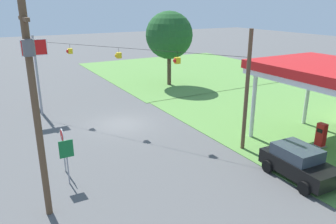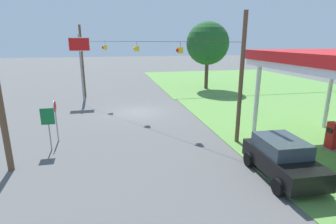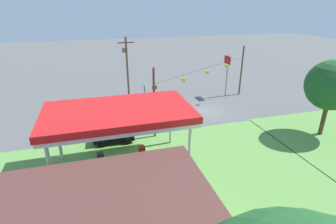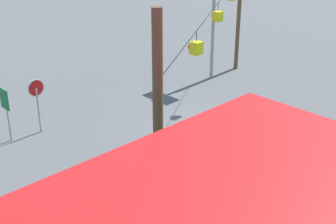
# 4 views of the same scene
# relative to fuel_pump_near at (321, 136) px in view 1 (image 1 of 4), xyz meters

# --- Properties ---
(ground_plane) EXTENTS (160.00, 160.00, 0.00)m
(ground_plane) POSITION_rel_fuel_pump_near_xyz_m (-10.13, -9.51, -0.76)
(ground_plane) COLOR #565656
(grass_verge_opposite_corner) EXTENTS (24.00, 24.00, 0.04)m
(grass_verge_opposite_corner) POSITION_rel_fuel_pump_near_xyz_m (-26.13, 6.49, -0.74)
(grass_verge_opposite_corner) COLOR #5B8E42
(grass_verge_opposite_corner) RESTS_ON ground
(fuel_pump_near) EXTENTS (0.71, 0.56, 1.59)m
(fuel_pump_near) POSITION_rel_fuel_pump_near_xyz_m (0.00, 0.00, 0.00)
(fuel_pump_near) COLOR gray
(fuel_pump_near) RESTS_ON ground
(car_at_pumps_front) EXTENTS (4.09, 2.25, 1.73)m
(car_at_pumps_front) POSITION_rel_fuel_pump_near_xyz_m (2.01, -4.51, 0.14)
(car_at_pumps_front) COLOR black
(car_at_pumps_front) RESTS_ON ground
(stop_sign_roadside) EXTENTS (0.80, 0.08, 2.50)m
(stop_sign_roadside) POSITION_rel_fuel_pump_near_xyz_m (-4.67, -14.98, 1.06)
(stop_sign_roadside) COLOR #99999E
(stop_sign_roadside) RESTS_ON ground
(stop_sign_overhead) EXTENTS (0.22, 1.97, 6.45)m
(stop_sign_overhead) POSITION_rel_fuel_pump_near_xyz_m (-15.57, -14.42, 3.82)
(stop_sign_overhead) COLOR gray
(stop_sign_overhead) RESTS_ON ground
(route_sign) EXTENTS (0.10, 0.70, 2.40)m
(route_sign) POSITION_rel_fuel_pump_near_xyz_m (-3.27, -15.10, 0.96)
(route_sign) COLOR gray
(route_sign) RESTS_ON ground
(utility_pole_main) EXTENTS (2.20, 0.44, 9.03)m
(utility_pole_main) POSITION_rel_fuel_pump_near_xyz_m (-1.17, -16.47, 4.31)
(utility_pole_main) COLOR brown
(utility_pole_main) RESTS_ON ground
(signal_span_gantry) EXTENTS (16.06, 10.24, 7.43)m
(signal_span_gantry) POSITION_rel_fuel_pump_near_xyz_m (-10.13, -9.52, 3.25)
(signal_span_gantry) COLOR brown
(signal_span_gantry) RESTS_ON ground
(tree_west_verge) EXTENTS (5.12, 5.12, 8.08)m
(tree_west_verge) POSITION_rel_fuel_pump_near_xyz_m (-19.51, -0.06, 4.74)
(tree_west_verge) COLOR #4C3828
(tree_west_verge) RESTS_ON ground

